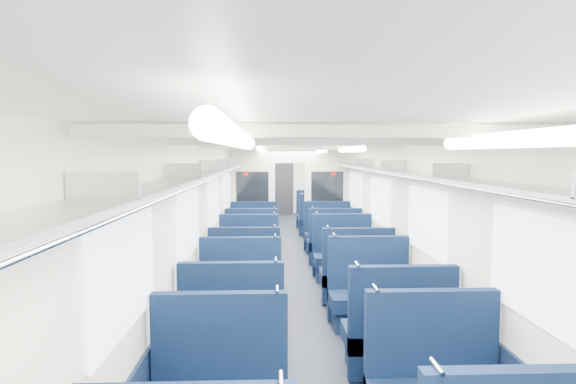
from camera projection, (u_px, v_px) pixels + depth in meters
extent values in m
cube|color=black|center=(295.00, 276.00, 8.36)|extent=(2.80, 18.00, 0.01)
cube|color=white|center=(296.00, 146.00, 8.17)|extent=(2.80, 18.00, 0.01)
cube|color=silver|center=(217.00, 212.00, 8.22)|extent=(0.02, 18.00, 2.35)
cube|color=#0E1A31|center=(218.00, 258.00, 8.29)|extent=(0.03, 17.90, 0.70)
cube|color=silver|center=(373.00, 211.00, 8.32)|extent=(0.02, 18.00, 2.35)
cube|color=#0E1A31|center=(372.00, 257.00, 8.38)|extent=(0.03, 17.90, 0.70)
cube|color=silver|center=(283.00, 182.00, 17.23)|extent=(2.80, 0.02, 2.35)
cube|color=#B2B5BA|center=(227.00, 167.00, 8.16)|extent=(0.34, 17.40, 0.04)
cylinder|color=silver|center=(237.00, 169.00, 8.17)|extent=(0.02, 17.40, 0.02)
cube|color=#B2B5BA|center=(103.00, 186.00, 2.18)|extent=(0.34, 0.03, 0.14)
cube|color=#B2B5BA|center=(184.00, 171.00, 4.17)|extent=(0.34, 0.03, 0.14)
cube|color=#B2B5BA|center=(212.00, 166.00, 6.16)|extent=(0.34, 0.03, 0.14)
cube|color=#B2B5BA|center=(227.00, 163.00, 8.15)|extent=(0.34, 0.03, 0.14)
cube|color=#B2B5BA|center=(235.00, 161.00, 10.15)|extent=(0.34, 0.03, 0.14)
cube|color=#B2B5BA|center=(241.00, 160.00, 12.14)|extent=(0.34, 0.03, 0.14)
cube|color=#B2B5BA|center=(246.00, 159.00, 14.13)|extent=(0.34, 0.03, 0.14)
cube|color=#B2B5BA|center=(249.00, 159.00, 16.12)|extent=(0.34, 0.03, 0.14)
cube|color=#B2B5BA|center=(364.00, 167.00, 8.25)|extent=(0.34, 17.40, 0.04)
cylinder|color=silver|center=(354.00, 168.00, 8.24)|extent=(0.02, 17.40, 0.02)
cube|color=#B2B5BA|center=(450.00, 171.00, 4.26)|extent=(0.34, 0.03, 0.14)
cube|color=#B2B5BA|center=(393.00, 165.00, 6.25)|extent=(0.34, 0.03, 0.14)
cube|color=#B2B5BA|center=(364.00, 163.00, 8.24)|extent=(0.34, 0.03, 0.14)
cube|color=#B2B5BA|center=(346.00, 161.00, 10.23)|extent=(0.34, 0.03, 0.14)
cube|color=#B2B5BA|center=(334.00, 160.00, 12.22)|extent=(0.34, 0.03, 0.14)
cube|color=#B2B5BA|center=(325.00, 159.00, 14.22)|extent=(0.34, 0.03, 0.14)
cube|color=#B2B5BA|center=(318.00, 159.00, 16.21)|extent=(0.34, 0.03, 0.14)
cube|color=white|center=(126.00, 274.00, 3.02)|extent=(0.02, 1.30, 0.75)
cube|color=white|center=(189.00, 222.00, 5.31)|extent=(0.02, 1.30, 0.75)
cube|color=white|center=(214.00, 202.00, 7.60)|extent=(0.02, 1.30, 0.75)
cube|color=white|center=(227.00, 191.00, 9.89)|extent=(0.02, 1.30, 0.75)
cube|color=white|center=(237.00, 183.00, 12.68)|extent=(0.02, 1.30, 0.75)
cube|color=white|center=(242.00, 178.00, 14.97)|extent=(0.02, 1.30, 0.75)
cube|color=white|center=(539.00, 270.00, 3.12)|extent=(0.02, 1.30, 0.75)
cube|color=white|center=(426.00, 221.00, 5.41)|extent=(0.02, 1.30, 0.75)
cube|color=white|center=(380.00, 201.00, 7.70)|extent=(0.02, 1.30, 0.75)
cube|color=white|center=(355.00, 191.00, 9.99)|extent=(0.02, 1.30, 0.75)
cube|color=white|center=(337.00, 183.00, 12.78)|extent=(0.02, 1.30, 0.75)
cube|color=white|center=(327.00, 178.00, 15.07)|extent=(0.02, 1.30, 0.75)
cube|color=silver|center=(361.00, 131.00, 2.20)|extent=(2.70, 0.06, 0.06)
cube|color=silver|center=(318.00, 142.00, 4.19)|extent=(2.70, 0.06, 0.06)
cube|color=silver|center=(303.00, 146.00, 6.18)|extent=(2.70, 0.06, 0.06)
cube|color=silver|center=(296.00, 148.00, 8.18)|extent=(2.70, 0.06, 0.06)
cube|color=silver|center=(291.00, 149.00, 10.17)|extent=(2.70, 0.06, 0.06)
cube|color=silver|center=(288.00, 150.00, 12.16)|extent=(2.70, 0.06, 0.06)
cube|color=silver|center=(285.00, 151.00, 14.15)|extent=(2.70, 0.06, 0.06)
cube|color=silver|center=(284.00, 151.00, 16.14)|extent=(2.70, 0.06, 0.06)
cylinder|color=white|center=(237.00, 138.00, 1.69)|extent=(0.07, 1.60, 0.07)
cylinder|color=white|center=(261.00, 149.00, 5.67)|extent=(0.07, 1.60, 0.07)
cylinder|color=white|center=(265.00, 151.00, 9.16)|extent=(0.07, 1.60, 0.07)
cylinder|color=white|center=(267.00, 152.00, 13.64)|extent=(0.07, 1.60, 0.07)
cylinder|color=white|center=(533.00, 138.00, 1.73)|extent=(0.07, 1.60, 0.07)
cylinder|color=white|center=(350.00, 150.00, 5.71)|extent=(0.07, 1.60, 0.07)
cylinder|color=white|center=(321.00, 151.00, 9.20)|extent=(0.07, 1.60, 0.07)
cylinder|color=white|center=(305.00, 152.00, 13.68)|extent=(0.07, 1.60, 0.07)
cube|color=black|center=(283.00, 187.00, 17.19)|extent=(0.75, 0.06, 2.00)
cube|color=silver|center=(253.00, 198.00, 10.83)|extent=(1.05, 0.08, 2.35)
cube|color=black|center=(252.00, 189.00, 10.76)|extent=(0.76, 0.02, 0.80)
cylinder|color=#BE0C0C|center=(246.00, 174.00, 10.72)|extent=(0.12, 0.01, 0.12)
cube|color=silver|center=(327.00, 198.00, 10.89)|extent=(1.05, 0.08, 2.35)
cube|color=black|center=(327.00, 189.00, 10.82)|extent=(0.76, 0.02, 0.80)
cylinder|color=#BE0C0C|center=(334.00, 174.00, 10.79)|extent=(0.12, 0.01, 0.12)
cube|color=silver|center=(290.00, 155.00, 10.78)|extent=(0.70, 0.08, 0.35)
cylinder|color=silver|center=(281.00, 381.00, 2.13)|extent=(0.02, 0.16, 0.02)
cylinder|color=silver|center=(437.00, 366.00, 2.27)|extent=(0.02, 0.16, 0.02)
cube|color=#0C1C3B|center=(220.00, 363.00, 3.60)|extent=(1.05, 0.10, 1.12)
cylinder|color=silver|center=(277.00, 289.00, 3.57)|extent=(0.02, 0.16, 0.02)
cube|color=#0C1C3B|center=(430.00, 359.00, 3.66)|extent=(1.05, 0.10, 1.12)
cylinder|color=silver|center=(376.00, 288.00, 3.60)|extent=(0.02, 0.16, 0.02)
cube|color=#0C1C3B|center=(234.00, 330.00, 4.84)|extent=(1.05, 0.55, 0.18)
cube|color=black|center=(234.00, 351.00, 4.86)|extent=(0.97, 0.44, 0.27)
cube|color=#0C1C3B|center=(231.00, 318.00, 4.60)|extent=(1.05, 0.10, 1.12)
cylinder|color=silver|center=(276.00, 260.00, 4.56)|extent=(0.02, 0.16, 0.02)
cube|color=#0C1C3B|center=(396.00, 336.00, 4.69)|extent=(1.05, 0.55, 0.18)
cube|color=black|center=(395.00, 357.00, 4.71)|extent=(0.97, 0.44, 0.27)
cube|color=#0C1C3B|center=(402.00, 323.00, 4.45)|extent=(1.05, 0.10, 1.12)
cylinder|color=silver|center=(357.00, 264.00, 4.39)|extent=(0.02, 0.16, 0.02)
cube|color=#0C1C3B|center=(240.00, 302.00, 5.77)|extent=(1.05, 0.55, 0.18)
cube|color=black|center=(240.00, 319.00, 5.79)|extent=(0.97, 0.44, 0.27)
cube|color=#0C1C3B|center=(241.00, 280.00, 5.98)|extent=(1.05, 0.10, 1.12)
cylinder|color=silver|center=(275.00, 235.00, 5.95)|extent=(0.02, 0.16, 0.02)
cube|color=#0C1C3B|center=(371.00, 300.00, 5.84)|extent=(1.05, 0.55, 0.18)
cube|color=black|center=(371.00, 318.00, 5.86)|extent=(0.97, 0.44, 0.27)
cube|color=#0C1C3B|center=(368.00, 278.00, 6.05)|extent=(1.05, 0.10, 1.12)
cylinder|color=silver|center=(334.00, 235.00, 5.98)|extent=(0.02, 0.16, 0.02)
cube|color=#0C1C3B|center=(245.00, 276.00, 7.01)|extent=(1.05, 0.55, 0.18)
cube|color=black|center=(245.00, 290.00, 7.03)|extent=(0.97, 0.44, 0.27)
cube|color=#0C1C3B|center=(244.00, 265.00, 6.77)|extent=(1.05, 0.10, 1.12)
cylinder|color=silver|center=(275.00, 226.00, 6.74)|extent=(0.02, 0.16, 0.02)
cube|color=#0C1C3B|center=(355.00, 277.00, 6.96)|extent=(1.05, 0.55, 0.18)
cube|color=black|center=(355.00, 291.00, 6.98)|extent=(0.97, 0.44, 0.27)
cube|color=#0C1C3B|center=(358.00, 266.00, 6.72)|extent=(1.05, 0.10, 1.12)
cylinder|color=silver|center=(328.00, 227.00, 6.65)|extent=(0.02, 0.16, 0.02)
cube|color=#0C1C3B|center=(249.00, 261.00, 8.02)|extent=(1.05, 0.55, 0.18)
cube|color=black|center=(249.00, 273.00, 8.04)|extent=(0.97, 0.44, 0.27)
cube|color=#0C1C3B|center=(249.00, 245.00, 8.23)|extent=(1.05, 0.10, 1.12)
cylinder|color=silver|center=(274.00, 213.00, 8.20)|extent=(0.02, 0.16, 0.02)
cube|color=#0C1C3B|center=(344.00, 260.00, 8.08)|extent=(1.05, 0.55, 0.18)
cube|color=black|center=(344.00, 272.00, 8.10)|extent=(0.97, 0.44, 0.27)
cube|color=#0C1C3B|center=(342.00, 245.00, 8.29)|extent=(1.05, 0.10, 1.12)
cylinder|color=silver|center=(317.00, 213.00, 8.22)|extent=(0.02, 0.16, 0.02)
cube|color=#0C1C3B|center=(252.00, 245.00, 9.36)|extent=(1.05, 0.55, 0.18)
cube|color=black|center=(252.00, 256.00, 9.38)|extent=(0.97, 0.44, 0.27)
cube|color=#0C1C3B|center=(251.00, 237.00, 9.12)|extent=(1.05, 0.10, 1.12)
cylinder|color=silver|center=(274.00, 207.00, 9.09)|extent=(0.02, 0.16, 0.02)
cube|color=#0C1C3B|center=(334.00, 245.00, 9.39)|extent=(1.05, 0.55, 0.18)
cube|color=black|center=(333.00, 256.00, 9.41)|extent=(0.97, 0.44, 0.27)
cube|color=#0C1C3B|center=(335.00, 236.00, 9.15)|extent=(1.05, 0.10, 1.12)
cylinder|color=silver|center=(313.00, 207.00, 9.09)|extent=(0.02, 0.16, 0.02)
cube|color=#0C1C3B|center=(254.00, 238.00, 10.24)|extent=(1.05, 0.55, 0.18)
cube|color=black|center=(254.00, 248.00, 10.25)|extent=(0.97, 0.44, 0.27)
cube|color=#0C1C3B|center=(254.00, 226.00, 10.44)|extent=(1.05, 0.10, 1.12)
cylinder|color=silver|center=(274.00, 201.00, 10.41)|extent=(0.02, 0.16, 0.02)
cube|color=#0C1C3B|center=(328.00, 237.00, 10.32)|extent=(1.05, 0.55, 0.18)
cube|color=black|center=(328.00, 247.00, 10.34)|extent=(0.97, 0.44, 0.27)
cube|color=#0C1C3B|center=(327.00, 226.00, 10.53)|extent=(1.05, 0.10, 1.12)
cylinder|color=silver|center=(307.00, 200.00, 10.46)|extent=(0.02, 0.16, 0.02)
cube|color=#0C1C3B|center=(257.00, 222.00, 12.54)|extent=(1.05, 0.55, 0.18)
cube|color=black|center=(257.00, 231.00, 12.55)|extent=(0.97, 0.44, 0.27)
cube|color=#0C1C3B|center=(257.00, 215.00, 12.29)|extent=(1.05, 0.10, 1.12)
cylinder|color=silver|center=(273.00, 194.00, 12.26)|extent=(0.02, 0.16, 0.02)
cube|color=#0C1C3B|center=(318.00, 222.00, 12.65)|extent=(1.05, 0.55, 0.18)
cube|color=black|center=(318.00, 230.00, 12.67)|extent=(0.97, 0.44, 0.27)
cube|color=#0C1C3B|center=(318.00, 215.00, 12.41)|extent=(1.05, 0.10, 1.12)
cylinder|color=silver|center=(302.00, 193.00, 12.35)|extent=(0.02, 0.16, 0.02)
cube|color=#0C1C3B|center=(258.00, 217.00, 13.53)|extent=(1.05, 0.55, 0.18)
cube|color=black|center=(258.00, 225.00, 13.54)|extent=(0.97, 0.44, 0.27)
cube|color=#0C1C3B|center=(258.00, 209.00, 13.73)|extent=(1.05, 0.10, 1.12)
cylinder|color=silver|center=(273.00, 189.00, 13.70)|extent=(0.02, 0.16, 0.02)
cube|color=#0C1C3B|center=(315.00, 217.00, 13.56)|extent=(1.05, 0.55, 0.18)
cube|color=black|center=(314.00, 225.00, 13.58)|extent=(0.97, 0.44, 0.27)
cube|color=#0C1C3B|center=(314.00, 209.00, 13.76)|extent=(1.05, 0.10, 1.12)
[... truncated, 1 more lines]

